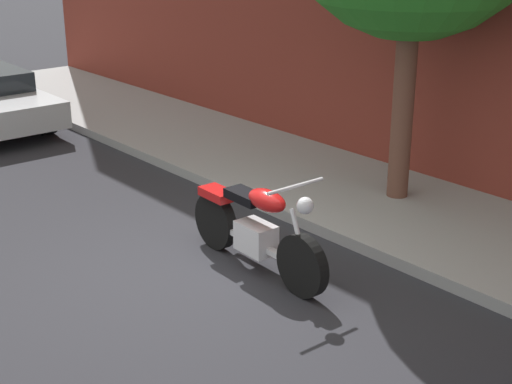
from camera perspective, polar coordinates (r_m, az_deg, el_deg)
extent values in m
plane|color=#28282D|center=(8.18, -5.06, -5.98)|extent=(60.00, 60.00, 0.00)
cube|color=#969696|center=(10.01, 8.78, -0.68)|extent=(21.68, 2.47, 0.14)
cylinder|color=black|center=(7.53, 3.53, -5.59)|extent=(0.66, 0.15, 0.66)
cylinder|color=black|center=(8.59, -3.08, -2.21)|extent=(0.66, 0.15, 0.66)
cube|color=silver|center=(8.02, 0.00, -3.47)|extent=(0.45, 0.30, 0.32)
cube|color=silver|center=(8.05, 0.00, -3.93)|extent=(1.34, 0.13, 0.06)
ellipsoid|color=red|center=(7.71, 0.83, -0.64)|extent=(0.53, 0.28, 0.22)
cube|color=black|center=(7.99, -0.80, -0.32)|extent=(0.49, 0.26, 0.10)
cube|color=red|center=(8.42, -2.93, -0.12)|extent=(0.45, 0.26, 0.10)
cylinder|color=silver|center=(7.45, 3.27, -3.50)|extent=(0.27, 0.06, 0.58)
cylinder|color=silver|center=(7.30, 3.04, 0.45)|extent=(0.06, 0.70, 0.04)
sphere|color=silver|center=(7.26, 3.74, -1.03)|extent=(0.17, 0.17, 0.17)
cylinder|color=silver|center=(8.33, -0.21, -3.28)|extent=(0.80, 0.12, 0.09)
cylinder|color=black|center=(13.63, -15.70, 5.57)|extent=(0.64, 0.23, 0.64)
cylinder|color=brown|center=(9.69, 11.12, 7.01)|extent=(0.27, 0.27, 2.89)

